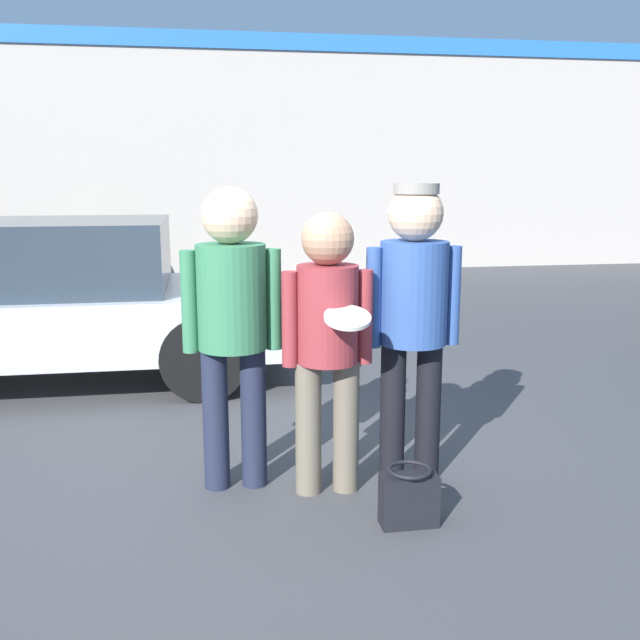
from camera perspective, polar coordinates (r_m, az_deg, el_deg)
The scene contains 8 objects.
ground_plane at distance 4.53m, azimuth -4.53°, elevation -12.07°, with size 56.00×56.00×0.00m, color #3F3F42.
storefront_building at distance 13.59m, azimuth -8.13°, elevation 13.03°, with size 24.00×0.22×4.31m.
person_left at distance 4.06m, azimuth -7.05°, elevation 0.78°, with size 0.56×0.39×1.75m.
person_middle_with_frisbee at distance 3.98m, azimuth 0.61°, elevation -0.91°, with size 0.51×0.54×1.62m.
person_right at distance 4.17m, azimuth 7.47°, elevation 1.33°, with size 0.56×0.39×1.77m.
parked_car_near at distance 6.73m, azimuth -21.13°, elevation 1.48°, with size 4.32×1.82×1.43m.
shrub at distance 13.02m, azimuth -16.62°, elevation 5.50°, with size 1.09×1.09×1.09m.
handbag at distance 3.87m, azimuth 7.13°, elevation -13.92°, with size 0.30×0.23×0.32m.
Camera 1 is at (-0.32, -4.14, 1.81)m, focal length 40.00 mm.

